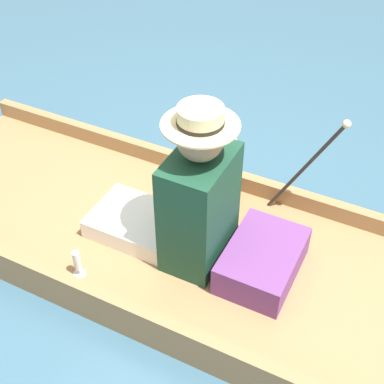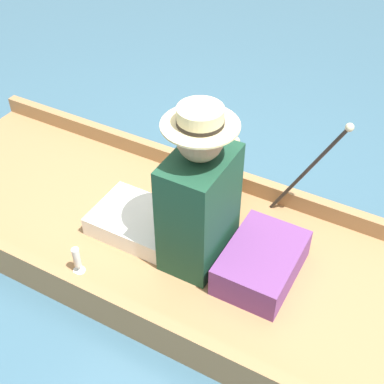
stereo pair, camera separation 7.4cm
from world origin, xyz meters
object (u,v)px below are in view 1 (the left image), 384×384
Objects in this scene: seated_person at (186,202)px; walking_cane at (313,159)px; teddy_bear at (224,176)px; wine_glass at (77,262)px.

walking_cane is at bearing -47.62° from seated_person.
wine_glass is at bearing 151.85° from teddy_bear.
seated_person is at bearing 176.03° from teddy_bear.
walking_cane is (0.92, -0.87, 0.31)m from wine_glass.
teddy_bear is 0.66× the size of walking_cane.
wine_glass is (-0.81, 0.43, -0.12)m from teddy_bear.
seated_person is at bearing 137.81° from walking_cane.
seated_person reaches higher than walking_cane.
seated_person is 0.70m from walking_cane.
wine_glass is 0.23× the size of walking_cane.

